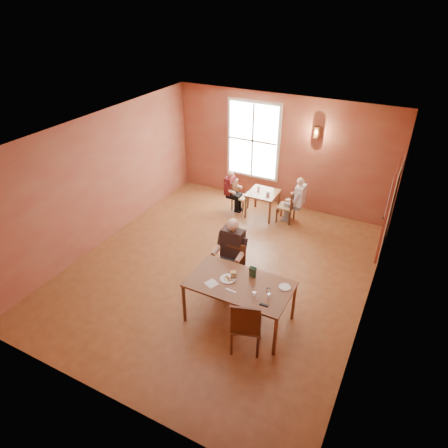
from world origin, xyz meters
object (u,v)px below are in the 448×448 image
at_px(main_table, 239,302).
at_px(diner_white, 288,200).
at_px(second_table, 263,204).
at_px(chair_diner_main, 230,270).
at_px(diner_maroon, 239,191).
at_px(diner_main, 230,262).
at_px(chair_diner_white, 286,206).
at_px(chair_empty, 247,323).
at_px(chair_diner_maroon, 240,196).

height_order(main_table, diner_white, diner_white).
distance_m(second_table, diner_white, 0.73).
relative_size(chair_diner_main, second_table, 1.35).
distance_m(chair_diner_main, diner_maroon, 3.40).
height_order(diner_main, chair_diner_white, diner_main).
distance_m(main_table, chair_empty, 0.65).
distance_m(main_table, chair_diner_white, 3.82).
bearing_deg(diner_white, second_table, 90.00).
height_order(chair_diner_main, chair_diner_white, chair_diner_main).
bearing_deg(main_table, diner_main, 128.88).
distance_m(chair_diner_main, diner_main, 0.21).
distance_m(chair_diner_white, chair_diner_maroon, 1.30).
xyz_separation_m(chair_empty, diner_maroon, (-2.17, 4.31, 0.01)).
bearing_deg(diner_white, chair_diner_maroon, 90.00).
bearing_deg(chair_diner_main, chair_diner_maroon, -68.09).
height_order(main_table, diner_maroon, diner_maroon).
bearing_deg(main_table, chair_diner_maroon, 114.94).
relative_size(chair_diner_white, diner_white, 0.73).
distance_m(chair_diner_maroon, diner_maroon, 0.14).
relative_size(diner_white, diner_maroon, 1.09).
relative_size(main_table, diner_maroon, 1.66).
bearing_deg(chair_empty, second_table, 91.33).
distance_m(main_table, second_table, 3.95).
bearing_deg(chair_empty, diner_white, 82.91).
bearing_deg(diner_maroon, chair_diner_maroon, 90.00).
height_order(diner_main, diner_maroon, diner_main).
height_order(main_table, chair_diner_main, chair_diner_main).
height_order(chair_diner_main, chair_empty, chair_empty).
bearing_deg(second_table, main_table, -73.64).
distance_m(chair_diner_white, diner_maroon, 1.33).
height_order(diner_white, diner_maroon, diner_white).
bearing_deg(chair_empty, diner_main, 109.93).
distance_m(second_table, chair_diner_white, 0.66).
bearing_deg(diner_maroon, main_table, 25.31).
bearing_deg(second_table, diner_main, -79.06).
height_order(chair_diner_white, diner_maroon, diner_maroon).
height_order(diner_main, diner_white, diner_main).
height_order(main_table, chair_empty, chair_empty).
height_order(main_table, chair_diner_maroon, main_table).
xyz_separation_m(chair_diner_main, diner_maroon, (-1.29, 3.14, 0.04)).
distance_m(chair_diner_main, chair_diner_white, 3.14).
xyz_separation_m(chair_empty, second_table, (-1.49, 4.31, -0.20)).
bearing_deg(second_table, diner_white, 0.00).
distance_m(chair_diner_main, diner_white, 3.14).
distance_m(chair_diner_main, second_table, 3.20).
xyz_separation_m(diner_main, chair_diner_white, (0.04, 3.17, -0.28)).
xyz_separation_m(chair_diner_white, diner_white, (0.03, 0.00, 0.16)).
distance_m(second_table, chair_diner_maroon, 0.65).
relative_size(diner_main, chair_diner_white, 1.65).
distance_m(main_table, chair_diner_maroon, 4.18).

